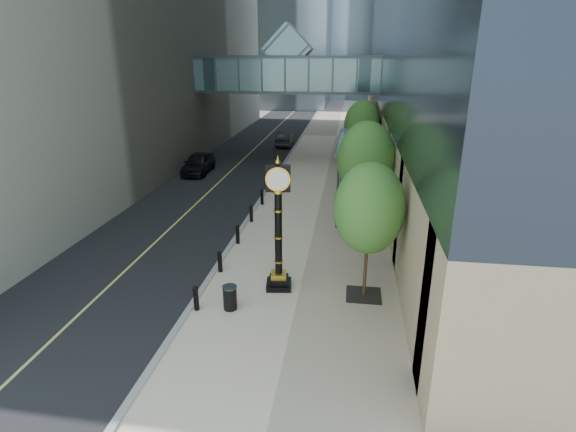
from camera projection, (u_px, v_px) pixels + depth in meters
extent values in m
plane|color=gray|center=(262.00, 332.00, 15.78)|extent=(320.00, 320.00, 0.00)
cube|color=black|center=(269.00, 135.00, 53.93)|extent=(8.00, 180.00, 0.02)
cube|color=beige|center=(336.00, 136.00, 52.87)|extent=(8.00, 180.00, 0.06)
cube|color=gray|center=(302.00, 135.00, 53.39)|extent=(0.25, 180.00, 0.07)
cube|color=slate|center=(288.00, 74.00, 39.68)|extent=(17.00, 4.00, 3.00)
cube|color=#383F44|center=(288.00, 91.00, 40.17)|extent=(17.00, 4.20, 0.25)
cube|color=#383F44|center=(288.00, 57.00, 39.18)|extent=(17.00, 4.20, 0.25)
cube|color=slate|center=(288.00, 49.00, 38.96)|extent=(4.24, 3.00, 4.24)
cube|color=#383F44|center=(363.00, 142.00, 26.92)|extent=(3.00, 8.00, 0.25)
cube|color=slate|center=(363.00, 140.00, 26.87)|extent=(2.80, 7.80, 0.06)
cylinder|color=#383F44|center=(337.00, 193.00, 24.36)|extent=(0.12, 0.12, 4.20)
cylinder|color=#383F44|center=(341.00, 162.00, 31.25)|extent=(0.12, 0.12, 4.20)
cylinder|color=black|center=(196.00, 299.00, 16.90)|extent=(0.20, 0.20, 0.90)
cylinder|color=black|center=(220.00, 262.00, 19.87)|extent=(0.20, 0.20, 0.90)
cylinder|color=black|center=(238.00, 235.00, 22.85)|extent=(0.20, 0.20, 0.90)
cylinder|color=black|center=(251.00, 214.00, 25.83)|extent=(0.20, 0.20, 0.90)
cylinder|color=black|center=(262.00, 198.00, 28.81)|extent=(0.20, 0.20, 0.90)
cylinder|color=black|center=(271.00, 184.00, 31.79)|extent=(0.20, 0.20, 0.90)
cube|color=black|center=(364.00, 295.00, 18.08)|extent=(1.40, 1.40, 0.02)
cylinder|color=#47301E|center=(366.00, 262.00, 17.58)|extent=(0.14, 0.14, 2.90)
ellipsoid|color=#2B6525|center=(369.00, 208.00, 16.82)|extent=(2.66, 2.66, 3.55)
cube|color=black|center=(362.00, 234.00, 24.13)|extent=(1.40, 1.40, 0.02)
cylinder|color=#47301E|center=(363.00, 206.00, 23.58)|extent=(0.14, 0.14, 3.21)
ellipsoid|color=#2B6525|center=(366.00, 160.00, 22.74)|extent=(2.94, 2.94, 3.92)
cube|color=black|center=(360.00, 198.00, 30.18)|extent=(1.40, 1.40, 0.02)
cylinder|color=#47301E|center=(362.00, 179.00, 29.71)|extent=(0.14, 0.14, 2.72)
ellipsoid|color=#2B6525|center=(363.00, 147.00, 29.00)|extent=(2.49, 2.49, 3.32)
cube|color=black|center=(360.00, 174.00, 36.22)|extent=(1.40, 1.40, 0.02)
cylinder|color=#47301E|center=(361.00, 155.00, 35.70)|extent=(0.14, 0.14, 3.09)
ellipsoid|color=#2B6525|center=(362.00, 125.00, 34.88)|extent=(2.83, 2.83, 3.78)
cube|color=black|center=(359.00, 157.00, 42.27)|extent=(1.40, 1.40, 0.02)
cylinder|color=#47301E|center=(360.00, 142.00, 41.81)|extent=(0.14, 0.14, 2.73)
ellipsoid|color=#2B6525|center=(361.00, 119.00, 41.09)|extent=(2.50, 2.50, 3.33)
cube|color=black|center=(279.00, 284.00, 18.67)|extent=(1.14, 1.14, 0.23)
cube|color=black|center=(279.00, 280.00, 18.59)|extent=(0.88, 0.88, 0.23)
cube|color=gold|center=(279.00, 275.00, 18.52)|extent=(0.69, 0.69, 0.23)
cylinder|color=black|center=(278.00, 233.00, 17.88)|extent=(0.29, 0.29, 3.50)
cube|color=black|center=(278.00, 178.00, 17.11)|extent=(0.99, 0.46, 1.02)
cylinder|color=white|center=(279.00, 177.00, 17.29)|extent=(0.79, 0.15, 0.79)
cylinder|color=white|center=(277.00, 180.00, 16.93)|extent=(0.79, 0.15, 0.79)
sphere|color=gold|center=(278.00, 162.00, 16.90)|extent=(0.23, 0.23, 0.23)
cylinder|color=black|center=(230.00, 298.00, 16.96)|extent=(0.67, 0.67, 0.90)
imported|color=#ABA49D|center=(352.00, 226.00, 22.75)|extent=(0.78, 0.60, 1.90)
imported|color=black|center=(198.00, 163.00, 36.45)|extent=(2.12, 4.85, 1.63)
imported|color=black|center=(285.00, 139.00, 47.40)|extent=(1.81, 4.57, 1.48)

